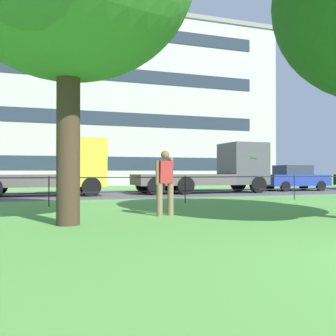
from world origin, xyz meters
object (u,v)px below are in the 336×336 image
at_px(person_thrower, 165,181).
at_px(frisbee, 253,158).
at_px(flatbed_truck_far_left, 51,170).
at_px(flatbed_truck_left, 219,170).
at_px(car_blue_right, 294,178).
at_px(apartment_building_background, 77,104).

xyz_separation_m(person_thrower, frisbee, (2.83, 0.32, 0.63)).
bearing_deg(flatbed_truck_far_left, person_thrower, -74.59).
height_order(flatbed_truck_left, car_blue_right, flatbed_truck_left).
relative_size(person_thrower, car_blue_right, 0.42).
xyz_separation_m(person_thrower, flatbed_truck_left, (6.25, 9.43, 0.30)).
bearing_deg(person_thrower, flatbed_truck_far_left, 105.41).
xyz_separation_m(frisbee, car_blue_right, (8.77, 9.67, -0.77)).
height_order(person_thrower, frisbee, person_thrower).
relative_size(flatbed_truck_far_left, car_blue_right, 1.82).
bearing_deg(apartment_building_background, frisbee, -84.34).
xyz_separation_m(flatbed_truck_left, apartment_building_background, (-6.07, 17.60, 6.34)).
distance_m(person_thrower, car_blue_right, 15.30).
height_order(frisbee, flatbed_truck_left, flatbed_truck_left).
distance_m(flatbed_truck_left, car_blue_right, 5.39).
xyz_separation_m(flatbed_truck_left, car_blue_right, (5.34, 0.55, -0.44)).
bearing_deg(car_blue_right, person_thrower, -139.28).
xyz_separation_m(car_blue_right, apartment_building_background, (-11.42, 17.05, 6.78)).
relative_size(flatbed_truck_far_left, flatbed_truck_left, 1.00).
distance_m(person_thrower, flatbed_truck_left, 11.32).
bearing_deg(frisbee, person_thrower, -173.59).
bearing_deg(flatbed_truck_far_left, frisbee, -59.31).
height_order(flatbed_truck_far_left, car_blue_right, flatbed_truck_far_left).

